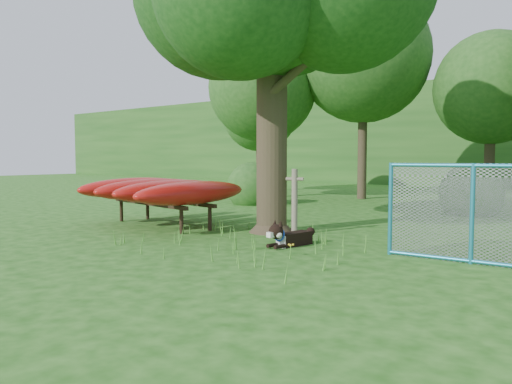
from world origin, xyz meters
The scene contains 12 objects.
ground centered at (0.00, 0.00, 0.00)m, with size 80.00×80.00×0.00m, color #194F0F.
wooden_post centered at (0.13, 2.61, 0.75)m, with size 0.38×0.20×1.42m.
kayak_rack centered at (-3.17, 1.78, 0.87)m, with size 3.52×3.75×1.13m.
husky_dog centered at (0.86, 1.34, 0.19)m, with size 0.41×1.17×0.53m.
fence_section centered at (3.96, 1.87, 0.79)m, with size 2.69×0.21×2.62m.
wildflower_clump centered at (1.43, 0.60, 0.18)m, with size 0.10×0.09×0.22m.
bg_tree_a centered at (-6.50, 10.00, 4.48)m, with size 4.40×4.40×6.70m.
bg_tree_b centered at (-3.00, 12.00, 5.61)m, with size 5.20×5.20×8.22m.
bg_tree_c centered at (1.50, 13.00, 4.11)m, with size 4.00×4.00×6.12m.
bg_tree_f centered at (-9.00, 13.00, 3.73)m, with size 3.60×3.60×5.55m.
shrub_left centered at (-5.00, 7.50, 0.00)m, with size 1.80×1.80×1.80m, color #205019.
shrub_mid centered at (2.00, 9.00, 0.00)m, with size 1.80×1.80×1.80m, color #205019.
Camera 1 is at (6.14, -6.23, 1.67)m, focal length 35.00 mm.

